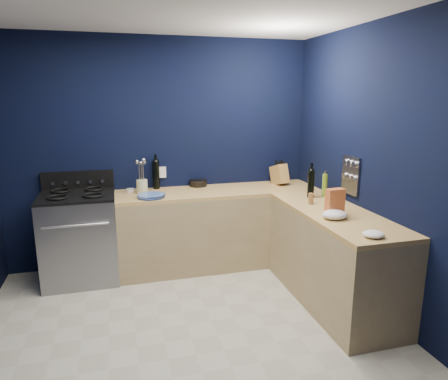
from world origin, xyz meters
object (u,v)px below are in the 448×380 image
object	(u,v)px
plate_stack	(151,196)
crouton_bag	(335,202)
knife_block	(279,175)
gas_range	(80,239)
utensil_crock	(142,186)

from	to	relation	value
plate_stack	crouton_bag	xyz separation A→B (m)	(1.54, -1.09, 0.10)
plate_stack	knife_block	size ratio (longest dim) A/B	1.21
plate_stack	crouton_bag	distance (m)	1.88
knife_block	plate_stack	bearing A→B (deg)	177.72
plate_stack	gas_range	bearing A→B (deg)	169.06
gas_range	crouton_bag	bearing A→B (deg)	-28.27
crouton_bag	gas_range	bearing A→B (deg)	145.77
gas_range	crouton_bag	size ratio (longest dim) A/B	3.77
plate_stack	knife_block	world-z (taller)	knife_block
utensil_crock	crouton_bag	bearing A→B (deg)	-39.17
gas_range	crouton_bag	world-z (taller)	crouton_bag
crouton_bag	utensil_crock	bearing A→B (deg)	134.86
gas_range	knife_block	size ratio (longest dim) A/B	3.95
gas_range	knife_block	xyz separation A→B (m)	(2.32, 0.12, 0.56)
utensil_crock	knife_block	distance (m)	1.64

